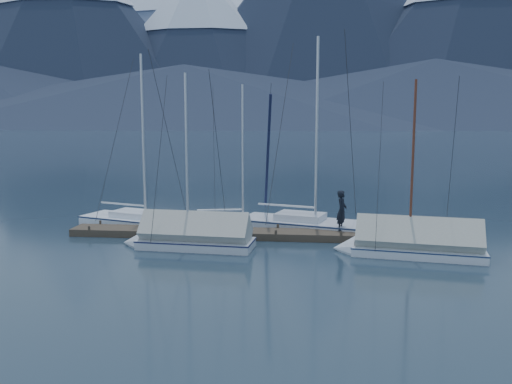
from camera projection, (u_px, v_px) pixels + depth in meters
ground at (251, 247)px, 23.96m from camera, size 1000.00×1000.00×0.00m
mountain_range at (316, 39)px, 379.95m from camera, size 877.00×584.00×150.50m
dock at (256, 235)px, 25.92m from camera, size 18.00×1.50×0.54m
mooring_posts at (246, 230)px, 25.93m from camera, size 15.12×1.52×0.35m
sailboat_open_left at (154, 224)px, 28.21m from camera, size 7.65×4.28×9.75m
sailboat_open_mid at (251, 224)px, 28.48m from camera, size 6.34×2.99×8.09m
sailboat_open_right at (326, 228)px, 27.17m from camera, size 8.27×4.46×10.53m
sailboat_covered_near at (406, 246)px, 22.64m from camera, size 6.42×2.97×8.04m
sailboat_covered_far at (186, 239)px, 23.90m from camera, size 6.08×2.53×8.35m
person at (342, 211)px, 25.77m from camera, size 0.66×0.81×1.93m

